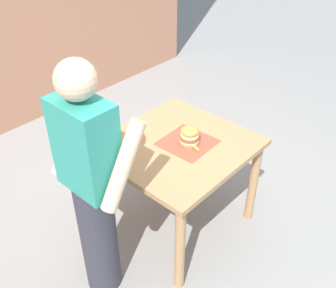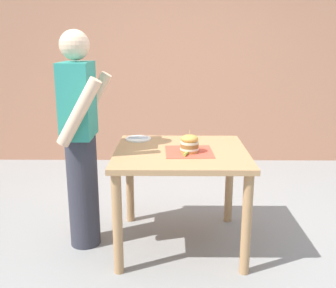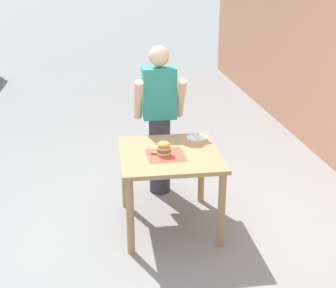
# 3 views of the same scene
# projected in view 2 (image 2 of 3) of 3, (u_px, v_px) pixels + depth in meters

# --- Properties ---
(ground_plane) EXTENTS (80.00, 80.00, 0.00)m
(ground_plane) POSITION_uv_depth(u_px,v_px,m) (180.00, 243.00, 3.22)
(ground_plane) COLOR gray
(patio_table) EXTENTS (0.96, 1.02, 0.79)m
(patio_table) POSITION_uv_depth(u_px,v_px,m) (181.00, 166.00, 3.05)
(patio_table) COLOR tan
(patio_table) RESTS_ON ground
(serving_paper) EXTENTS (0.37, 0.37, 0.00)m
(serving_paper) POSITION_uv_depth(u_px,v_px,m) (189.00, 152.00, 2.98)
(serving_paper) COLOR #D64C38
(serving_paper) RESTS_ON patio_table
(sandwich) EXTENTS (0.14, 0.14, 0.17)m
(sandwich) POSITION_uv_depth(u_px,v_px,m) (190.00, 143.00, 2.94)
(sandwich) COLOR gold
(sandwich) RESTS_ON serving_paper
(pickle_spear) EXTENTS (0.08, 0.05, 0.02)m
(pickle_spear) POSITION_uv_depth(u_px,v_px,m) (186.00, 154.00, 2.87)
(pickle_spear) COLOR #8EA83D
(pickle_spear) RESTS_ON serving_paper
(side_plate_with_forks) EXTENTS (0.22, 0.22, 0.02)m
(side_plate_with_forks) POSITION_uv_depth(u_px,v_px,m) (138.00, 139.00, 3.35)
(side_plate_with_forks) COLOR white
(side_plate_with_forks) RESTS_ON patio_table
(diner_across_table) EXTENTS (0.55, 0.35, 1.69)m
(diner_across_table) POSITION_uv_depth(u_px,v_px,m) (80.00, 139.00, 3.00)
(diner_across_table) COLOR #33333D
(diner_across_table) RESTS_ON ground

